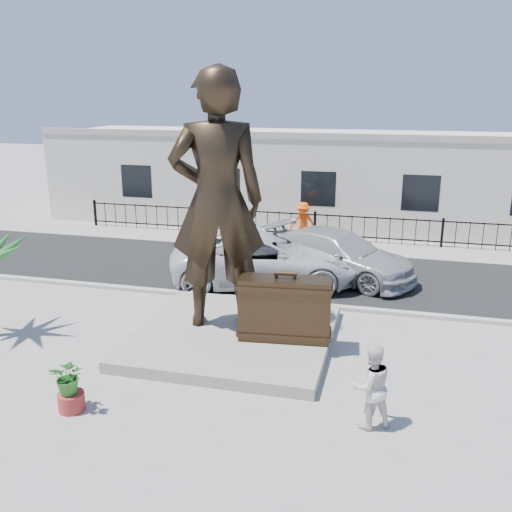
% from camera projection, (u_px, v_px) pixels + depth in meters
% --- Properties ---
extents(ground, '(100.00, 100.00, 0.00)m').
position_uv_depth(ground, '(236.00, 368.00, 14.00)').
color(ground, '#9E9991').
rests_on(ground, ground).
extents(street, '(40.00, 7.00, 0.01)m').
position_uv_depth(street, '(295.00, 271.00, 21.43)').
color(street, black).
rests_on(street, ground).
extents(curb, '(40.00, 0.25, 0.12)m').
position_uv_depth(curb, '(275.00, 302.00, 18.16)').
color(curb, '#A5A399').
rests_on(curb, ground).
extents(far_sidewalk, '(40.00, 2.50, 0.02)m').
position_uv_depth(far_sidewalk, '(312.00, 244.00, 25.15)').
color(far_sidewalk, '#9E9991').
rests_on(far_sidewalk, ground).
extents(plinth, '(5.20, 5.20, 0.30)m').
position_uv_depth(plinth, '(234.00, 336.00, 15.47)').
color(plinth, gray).
rests_on(plinth, ground).
extents(fence, '(22.00, 0.10, 1.20)m').
position_uv_depth(fence, '(315.00, 227.00, 25.73)').
color(fence, black).
rests_on(fence, ground).
extents(building, '(28.00, 7.00, 4.40)m').
position_uv_depth(building, '(328.00, 178.00, 29.18)').
color(building, silver).
rests_on(building, ground).
extents(statue, '(2.90, 2.35, 6.88)m').
position_uv_depth(statue, '(217.00, 201.00, 15.01)').
color(statue, black).
rests_on(statue, plinth).
extents(suitcase, '(2.42, 0.98, 1.66)m').
position_uv_depth(suitcase, '(285.00, 309.00, 14.72)').
color(suitcase, '#302114').
rests_on(suitcase, plinth).
extents(tourist, '(1.10, 1.02, 1.80)m').
position_uv_depth(tourist, '(371.00, 386.00, 11.35)').
color(tourist, silver).
rests_on(tourist, ground).
extents(car_white, '(6.93, 4.36, 1.79)m').
position_uv_depth(car_white, '(265.00, 260.00, 19.73)').
color(car_white, silver).
rests_on(car_white, street).
extents(car_silver, '(6.27, 4.56, 1.69)m').
position_uv_depth(car_silver, '(338.00, 255.00, 20.48)').
color(car_silver, '#A2A4A7').
rests_on(car_silver, street).
extents(worker, '(1.21, 0.75, 1.81)m').
position_uv_depth(worker, '(303.00, 223.00, 25.04)').
color(worker, '#EF4F0C').
rests_on(worker, far_sidewalk).
extents(planter, '(0.56, 0.56, 0.40)m').
position_uv_depth(planter, '(72.00, 402.00, 12.12)').
color(planter, maroon).
rests_on(planter, ground).
extents(shrub, '(0.83, 0.76, 0.80)m').
position_uv_depth(shrub, '(69.00, 376.00, 11.95)').
color(shrub, '#286B22').
rests_on(shrub, planter).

